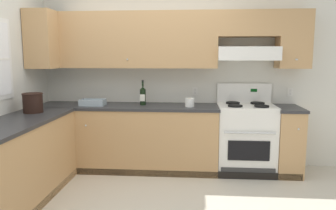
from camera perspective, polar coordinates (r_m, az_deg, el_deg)
The scene contains 9 objects.
ground_plane at distance 3.63m, azimuth -6.19°, elevation -17.44°, with size 7.04×7.04×0.00m, color beige.
wall_back at distance 4.74m, azimuth 1.68°, elevation 7.20°, with size 4.68×0.57×2.55m.
counter_back_run at distance 4.64m, azimuth -3.80°, elevation -5.69°, with size 3.60×0.65×0.91m.
counter_left_run at distance 3.88m, azimuth -24.93°, elevation -9.31°, with size 0.63×1.91×0.91m.
stove at distance 4.65m, azimuth 13.26°, elevation -5.52°, with size 0.76×0.62×1.20m.
wine_bottle at distance 4.58m, azimuth -4.37°, elevation 1.69°, with size 0.08×0.08×0.35m.
bowl at distance 4.65m, azimuth -12.89°, elevation 0.29°, with size 0.33×0.21×0.08m.
bucket at distance 4.26m, azimuth -22.36°, elevation 0.42°, with size 0.24×0.24×0.24m.
paper_towel_roll at distance 4.42m, azimuth 3.78°, elevation 0.45°, with size 0.12×0.12×0.12m.
Camera 1 is at (0.63, -3.20, 1.58)m, focal length 35.21 mm.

